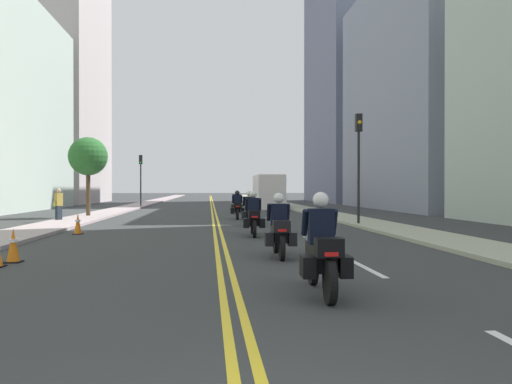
% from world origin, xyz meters
% --- Properties ---
extents(ground_plane, '(264.00, 264.00, 0.00)m').
position_xyz_m(ground_plane, '(0.00, 48.00, 0.00)').
color(ground_plane, '#313334').
extents(sidewalk_left, '(2.30, 144.00, 0.12)m').
position_xyz_m(sidewalk_left, '(-7.17, 48.00, 0.06)').
color(sidewalk_left, '#A29093').
rests_on(sidewalk_left, ground).
extents(sidewalk_right, '(2.30, 144.00, 0.12)m').
position_xyz_m(sidewalk_right, '(7.17, 48.00, 0.06)').
color(sidewalk_right, '#A2A18C').
rests_on(sidewalk_right, ground).
extents(centreline_yellow_inner, '(0.12, 132.00, 0.01)m').
position_xyz_m(centreline_yellow_inner, '(-0.12, 48.00, 0.00)').
color(centreline_yellow_inner, yellow).
rests_on(centreline_yellow_inner, ground).
extents(centreline_yellow_outer, '(0.12, 132.00, 0.01)m').
position_xyz_m(centreline_yellow_outer, '(0.12, 48.00, 0.00)').
color(centreline_yellow_outer, yellow).
rests_on(centreline_yellow_outer, ground).
extents(lane_dashes_white, '(0.14, 56.40, 0.01)m').
position_xyz_m(lane_dashes_white, '(3.01, 29.00, 0.00)').
color(lane_dashes_white, silver).
rests_on(lane_dashes_white, ground).
extents(building_right_1, '(8.23, 20.45, 19.02)m').
position_xyz_m(building_right_1, '(17.31, 38.23, 9.51)').
color(building_right_1, gray).
rests_on(building_right_1, ground).
extents(building_left_2, '(8.06, 17.19, 28.54)m').
position_xyz_m(building_left_2, '(-17.23, 58.39, 14.27)').
color(building_left_2, '#B8ACAA').
rests_on(building_left_2, ground).
extents(building_right_2, '(9.55, 18.48, 30.26)m').
position_xyz_m(building_right_2, '(17.97, 60.43, 15.13)').
color(building_right_2, slate).
rests_on(building_right_2, ground).
extents(motorcycle_0, '(0.78, 2.25, 1.65)m').
position_xyz_m(motorcycle_0, '(1.46, 5.40, 0.67)').
color(motorcycle_0, black).
rests_on(motorcycle_0, ground).
extents(motorcycle_1, '(0.77, 2.12, 1.60)m').
position_xyz_m(motorcycle_1, '(1.39, 9.95, 0.65)').
color(motorcycle_1, black).
rests_on(motorcycle_1, ground).
extents(motorcycle_2, '(0.78, 2.20, 1.63)m').
position_xyz_m(motorcycle_2, '(1.25, 15.61, 0.66)').
color(motorcycle_2, black).
rests_on(motorcycle_2, ground).
extents(motorcycle_3, '(0.76, 2.12, 1.60)m').
position_xyz_m(motorcycle_3, '(1.51, 20.81, 0.66)').
color(motorcycle_3, black).
rests_on(motorcycle_3, ground).
extents(motorcycle_4, '(0.77, 2.19, 1.59)m').
position_xyz_m(motorcycle_4, '(1.22, 25.59, 0.65)').
color(motorcycle_4, black).
rests_on(motorcycle_4, ground).
extents(motorcycle_5, '(0.77, 2.15, 1.58)m').
position_xyz_m(motorcycle_5, '(1.50, 31.45, 0.64)').
color(motorcycle_5, black).
rests_on(motorcycle_5, ground).
extents(traffic_cone_0, '(0.34, 0.34, 0.79)m').
position_xyz_m(traffic_cone_0, '(-5.20, 16.90, 0.39)').
color(traffic_cone_0, black).
rests_on(traffic_cone_0, ground).
extents(traffic_cone_2, '(0.37, 0.37, 0.80)m').
position_xyz_m(traffic_cone_2, '(-4.84, 9.61, 0.39)').
color(traffic_cone_2, black).
rests_on(traffic_cone_2, ground).
extents(traffic_light_near, '(0.28, 0.38, 5.08)m').
position_xyz_m(traffic_light_near, '(6.43, 20.07, 3.48)').
color(traffic_light_near, black).
rests_on(traffic_light_near, ground).
extents(traffic_light_far, '(0.28, 0.38, 4.67)m').
position_xyz_m(traffic_light_far, '(-6.43, 43.95, 3.22)').
color(traffic_light_far, black).
rests_on(traffic_light_far, ground).
extents(pedestrian_0, '(0.42, 0.48, 1.70)m').
position_xyz_m(pedestrian_0, '(-7.91, 24.03, 0.88)').
color(pedestrian_0, '#212A34').
rests_on(pedestrian_0, ground).
extents(street_tree_0, '(2.24, 2.24, 4.70)m').
position_xyz_m(street_tree_0, '(-7.37, 28.06, 3.55)').
color(street_tree_0, '#4B3826').
rests_on(street_tree_0, ground).
extents(parked_truck, '(2.20, 6.50, 2.80)m').
position_xyz_m(parked_truck, '(4.63, 40.41, 1.27)').
color(parked_truck, silver).
rests_on(parked_truck, ground).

